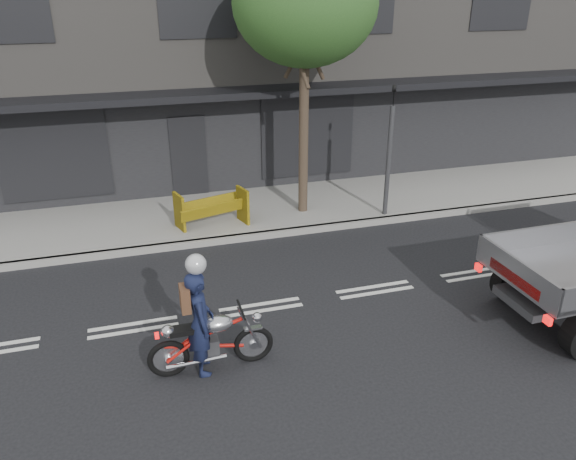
# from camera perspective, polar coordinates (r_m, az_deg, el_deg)

# --- Properties ---
(ground) EXTENTS (80.00, 80.00, 0.00)m
(ground) POSITION_cam_1_polar(r_m,az_deg,el_deg) (10.97, -2.76, -7.88)
(ground) COLOR black
(ground) RESTS_ON ground
(sidewalk) EXTENTS (32.00, 3.20, 0.15)m
(sidewalk) POSITION_cam_1_polar(r_m,az_deg,el_deg) (15.06, -7.08, 1.55)
(sidewalk) COLOR gray
(sidewalk) RESTS_ON ground
(kerb) EXTENTS (32.00, 0.20, 0.15)m
(kerb) POSITION_cam_1_polar(r_m,az_deg,el_deg) (13.61, -5.91, -0.93)
(kerb) COLOR gray
(kerb) RESTS_ON ground
(building_main) EXTENTS (26.00, 10.00, 8.00)m
(building_main) POSITION_cam_1_polar(r_m,az_deg,el_deg) (20.55, -11.04, 18.67)
(building_main) COLOR slate
(building_main) RESTS_ON ground
(street_tree) EXTENTS (3.40, 3.40, 6.74)m
(street_tree) POSITION_cam_1_polar(r_m,az_deg,el_deg) (13.96, 1.75, 21.93)
(street_tree) COLOR #382B21
(street_tree) RESTS_ON ground
(traffic_light_pole) EXTENTS (0.12, 0.12, 3.50)m
(traffic_light_pole) POSITION_cam_1_polar(r_m,az_deg,el_deg) (14.54, 10.20, 7.13)
(traffic_light_pole) COLOR #2D2D30
(traffic_light_pole) RESTS_ON ground
(motorcycle) EXTENTS (2.05, 0.59, 1.05)m
(motorcycle) POSITION_cam_1_polar(r_m,az_deg,el_deg) (9.22, -7.83, -11.00)
(motorcycle) COLOR black
(motorcycle) RESTS_ON ground
(rider) EXTENTS (0.43, 0.65, 1.79)m
(rider) POSITION_cam_1_polar(r_m,az_deg,el_deg) (9.01, -8.91, -9.30)
(rider) COLOR #141A38
(rider) RESTS_ON ground
(construction_barrier) EXTENTS (1.83, 1.14, 0.95)m
(construction_barrier) POSITION_cam_1_polar(r_m,az_deg,el_deg) (13.83, -7.61, 1.90)
(construction_barrier) COLOR yellow
(construction_barrier) RESTS_ON sidewalk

